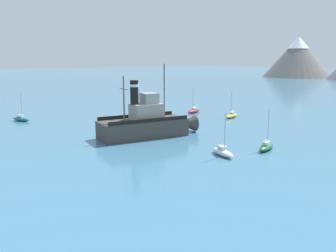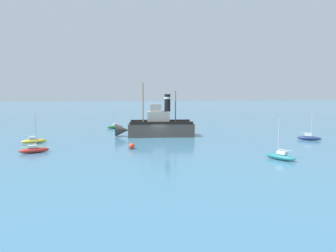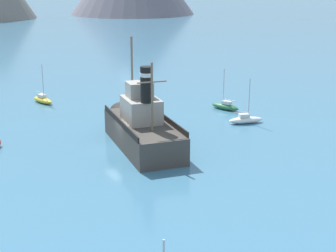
{
  "view_description": "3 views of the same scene",
  "coord_description": "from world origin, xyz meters",
  "px_view_note": "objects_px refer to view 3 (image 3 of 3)",
  "views": [
    {
      "loc": [
        41.73,
        -27.19,
        10.82
      ],
      "look_at": [
        4.73,
        1.36,
        1.71
      ],
      "focal_mm": 38.0,
      "sensor_mm": 36.0,
      "label": 1
    },
    {
      "loc": [
        -52.18,
        10.64,
        7.83
      ],
      "look_at": [
        -0.87,
        -1.5,
        2.17
      ],
      "focal_mm": 32.0,
      "sensor_mm": 36.0,
      "label": 2
    },
    {
      "loc": [
        -18.03,
        -41.47,
        15.58
      ],
      "look_at": [
        4.1,
        -1.66,
        1.99
      ],
      "focal_mm": 55.0,
      "sensor_mm": 36.0,
      "label": 3
    }
  ],
  "objects_px": {
    "sailboat_yellow": "(43,99)",
    "sailboat_white": "(246,119)",
    "old_tugboat": "(141,127)",
    "sailboat_green": "(225,106)"
  },
  "relations": [
    {
      "from": "old_tugboat",
      "to": "sailboat_green",
      "type": "relative_size",
      "value": 3.01
    },
    {
      "from": "sailboat_white",
      "to": "sailboat_green",
      "type": "bearing_deg",
      "value": 76.02
    },
    {
      "from": "sailboat_green",
      "to": "old_tugboat",
      "type": "bearing_deg",
      "value": -154.09
    },
    {
      "from": "old_tugboat",
      "to": "sailboat_yellow",
      "type": "xyz_separation_m",
      "value": [
        -3.44,
        20.83,
        -1.4
      ]
    },
    {
      "from": "old_tugboat",
      "to": "sailboat_yellow",
      "type": "bearing_deg",
      "value": 99.37
    },
    {
      "from": "sailboat_yellow",
      "to": "sailboat_green",
      "type": "xyz_separation_m",
      "value": [
        18.01,
        -13.75,
        0.0
      ]
    },
    {
      "from": "sailboat_yellow",
      "to": "sailboat_white",
      "type": "height_order",
      "value": "same"
    },
    {
      "from": "old_tugboat",
      "to": "sailboat_white",
      "type": "xyz_separation_m",
      "value": [
        13.12,
        1.23,
        -1.4
      ]
    },
    {
      "from": "sailboat_yellow",
      "to": "sailboat_white",
      "type": "xyz_separation_m",
      "value": [
        16.55,
        -19.59,
        0.0
      ]
    },
    {
      "from": "old_tugboat",
      "to": "sailboat_white",
      "type": "bearing_deg",
      "value": 5.37
    }
  ]
}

